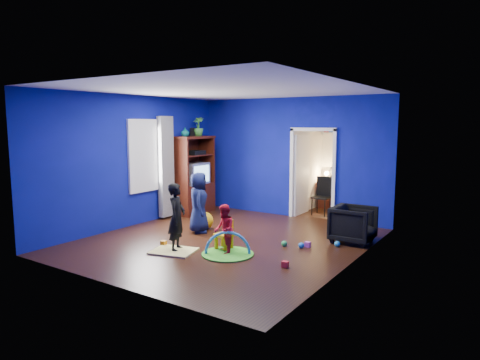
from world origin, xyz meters
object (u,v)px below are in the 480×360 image
Objects in this scene: child_black at (177,217)px; folding_chair at (321,197)px; study_desk at (335,195)px; hopper_ball at (204,221)px; crt_tv at (195,173)px; tv_armoire at (193,175)px; armchair at (353,224)px; play_mat at (228,254)px; child_navy at (199,203)px; kid_chair at (224,236)px; toddler_red at (224,229)px; vase at (185,132)px.

child_black is 1.33× the size of folding_chair.
hopper_ball is at bearing -111.91° from study_desk.
tv_armoire is at bearing 180.00° from crt_tv.
study_desk is (-1.50, 2.95, 0.02)m from armchair.
play_mat is (2.76, -2.42, -0.97)m from tv_armoire.
child_black is 0.63× the size of tv_armoire.
kid_chair is at bearing -160.13° from child_navy.
toddler_red reaches higher than study_desk.
kid_chair is 4.73m from study_desk.
kid_chair is at bearing -74.76° from child_black.
folding_chair is at bearing 97.11° from kid_chair.
crt_tv reaches higher than child_navy.
vase reaches higher than toddler_red.
crt_tv reaches higher than child_black.
armchair is 2.52m from kid_chair.
armchair reaches higher than kid_chair.
vase is at bearing 10.71° from child_navy.
play_mat is (0.09, -0.02, -0.43)m from toddler_red.
armchair is 3.37m from child_black.
toddler_red reaches higher than kid_chair.
armchair is at bearing 51.90° from play_mat.
child_navy is 1.61m from toddler_red.
child_black is 2.45× the size of kid_chair.
child_navy is 2.30m from vase.
kid_chair is (1.21, -0.97, 0.06)m from hopper_ball.
play_mat is 4.01m from folding_chair.
study_desk is at bearing 41.83° from tv_armoire.
child_black is 3.38m from vase.
vase is 0.11× the size of tv_armoire.
play_mat is 0.99× the size of folding_chair.
kid_chair is (2.52, -1.90, -1.82)m from vase.
vase is (-2.67, 2.10, 1.63)m from toddler_red.
crt_tv is (0.04, 0.30, -1.05)m from vase.
child_black is 1.39× the size of study_desk.
tv_armoire is (-2.67, 2.40, 0.54)m from toddler_red.
child_navy is (-2.96, -1.05, 0.28)m from armchair.
hopper_ball is at bearing 153.01° from kid_chair.
tv_armoire is at bearing 4.23° from child_navy.
crt_tv reaches higher than hopper_ball.
armchair is at bearing -108.88° from child_navy.
toddler_red is (0.81, 0.32, -0.18)m from child_black.
study_desk is (0.15, 4.92, -0.06)m from toddler_red.
vase is at bearing -146.54° from folding_chair.
folding_chair is at bearing -35.56° from child_black.
toddler_red is (1.31, -0.92, -0.20)m from child_navy.
vase reaches higher than hopper_ball.
folding_chair is at bearing 33.46° from vase.
tv_armoire is 3.27m from folding_chair.
child_black is at bearing -55.65° from tv_armoire.
hopper_ball is at bearing -43.16° from tv_armoire.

